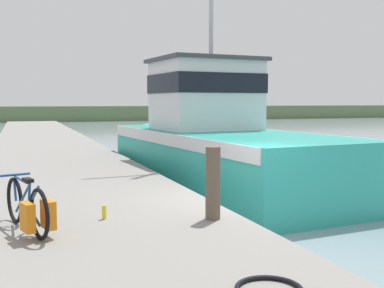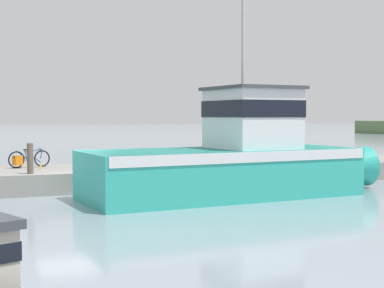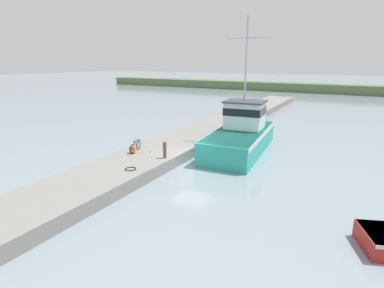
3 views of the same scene
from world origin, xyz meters
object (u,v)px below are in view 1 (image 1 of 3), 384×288
object	(u,v)px
bicycle_touring	(30,208)
mooring_post	(213,183)
fishing_boat_main	(215,141)
water_bottle_on_curb	(104,212)

from	to	relation	value
bicycle_touring	mooring_post	world-z (taller)	mooring_post
fishing_boat_main	bicycle_touring	distance (m)	9.00
water_bottle_on_curb	fishing_boat_main	bearing A→B (deg)	54.67
bicycle_touring	mooring_post	distance (m)	2.75
bicycle_touring	fishing_boat_main	bearing A→B (deg)	34.19
fishing_boat_main	mooring_post	xyz separation A→B (m)	(-2.97, -7.05, -0.05)
fishing_boat_main	water_bottle_on_curb	xyz separation A→B (m)	(-4.59, -6.48, -0.51)
fishing_boat_main	mooring_post	distance (m)	7.65
mooring_post	fishing_boat_main	bearing A→B (deg)	67.15
bicycle_touring	mooring_post	bearing A→B (deg)	-18.43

